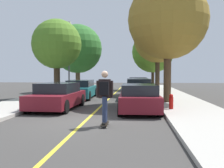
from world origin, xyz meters
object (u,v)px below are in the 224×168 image
Objects in this scene: parked_car_left_near at (81,89)px; parked_car_right_far at (138,85)px; parked_car_right_nearest at (139,98)px; skateboard at (105,124)px; street_tree_right_far at (153,52)px; parked_car_right_near at (138,89)px; street_tree_right_near at (158,39)px; streetlamp at (69,52)px; fire_hydrant at (171,102)px; parked_car_left_nearest at (58,96)px; street_tree_left_near at (78,49)px; street_tree_left_nearest at (57,44)px; skateboarder at (105,94)px; street_tree_right_nearest at (168,20)px.

parked_car_left_near is 1.06× the size of parked_car_right_far.
parked_car_right_nearest is 12.21m from parked_car_right_far.
parked_car_right_nearest reaches higher than skateboard.
parked_car_right_far is at bearing -110.24° from street_tree_right_far.
street_tree_right_near is (1.66, 4.50, 3.99)m from parked_car_right_near.
street_tree_right_near is 1.10× the size of streetlamp.
parked_car_left_near is 1.07× the size of parked_car_right_nearest.
street_tree_right_near is at bearing 89.10° from fire_hydrant.
street_tree_right_far is at bearing 81.34° from parked_car_right_near.
parked_car_left_nearest is 12.01m from street_tree_right_near.
parked_car_right_nearest is at bearing -56.54° from parked_car_left_near.
parked_car_left_near is 12.48m from street_tree_right_far.
parked_car_right_near is at bearing 104.55° from fire_hydrant.
parked_car_right_far reaches higher than fire_hydrant.
streetlamp is at bearing -156.92° from parked_car_right_far.
skateboard is at bearing -74.39° from street_tree_left_near.
parked_car_right_near is 11.53m from street_tree_right_far.
parked_car_left_near is 0.72× the size of street_tree_right_near.
streetlamp is (-7.50, -6.99, -0.54)m from street_tree_right_far.
street_tree_left_near reaches higher than parked_car_right_near.
street_tree_right_far reaches higher than skateboard.
parked_car_right_far is (-0.00, 6.39, -0.00)m from parked_car_right_near.
parked_car_right_near is at bearing 82.74° from skateboard.
street_tree_left_near is at bearing 105.61° from skateboard.
street_tree_right_far is at bearing 70.38° from parked_car_left_nearest.
parked_car_right_nearest is at bearing -65.70° from street_tree_left_near.
street_tree_right_far is at bearing 55.45° from street_tree_left_nearest.
street_tree_right_far is at bearing 69.76° from parked_car_right_far.
streetlamp is 7.17× the size of skateboard.
parked_car_right_near reaches higher than fire_hydrant.
parked_car_left_nearest is 1.07× the size of parked_car_right_near.
parked_car_left_near is 4.11m from parked_car_right_near.
skateboard is (4.56, -16.31, -4.04)m from street_tree_left_near.
street_tree_left_near is 17.41m from skateboard.
skateboard is at bearing -108.53° from parked_car_right_nearest.
street_tree_left_nearest is at bearing 134.05° from parked_car_right_nearest.
fire_hydrant is at bearing -52.81° from streetlamp.
parked_car_left_near is 0.75× the size of street_tree_left_near.
street_tree_right_far reaches higher than parked_car_right_nearest.
skateboarder is (-1.20, -9.42, 0.41)m from parked_car_right_near.
street_tree_left_nearest is 0.78× the size of street_tree_right_nearest.
skateboard is at bearing -98.02° from street_tree_right_far.
parked_car_right_nearest is 1.05× the size of parked_car_right_near.
streetlamp reaches higher than street_tree_left_nearest.
parked_car_left_near is 7.60m from street_tree_left_near.
parked_car_left_nearest is at bearing -109.38° from parked_car_right_far.
parked_car_left_nearest is at bearing -120.57° from street_tree_right_near.
parked_car_right_near is at bearing -33.72° from streetlamp.
fire_hydrant is at bearing -82.97° from parked_car_right_far.
streetlamp is (-0.09, 3.77, -0.28)m from street_tree_left_nearest.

